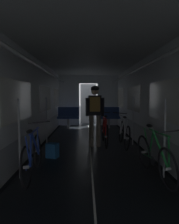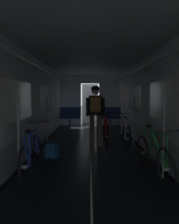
# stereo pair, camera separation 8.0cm
# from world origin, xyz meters

# --- Properties ---
(train_car_shell) EXTENTS (3.14, 12.34, 2.57)m
(train_car_shell) POSITION_xyz_m (-0.00, 3.60, 1.70)
(train_car_shell) COLOR black
(train_car_shell) RESTS_ON ground
(bench_seat_far_left) EXTENTS (0.98, 0.51, 0.95)m
(bench_seat_far_left) POSITION_xyz_m (-0.90, 8.07, 0.57)
(bench_seat_far_left) COLOR gray
(bench_seat_far_left) RESTS_ON ground
(bench_seat_far_right) EXTENTS (0.98, 0.51, 0.95)m
(bench_seat_far_right) POSITION_xyz_m (0.90, 8.07, 0.57)
(bench_seat_far_right) COLOR gray
(bench_seat_far_right) RESTS_ON ground
(bicycle_blue) EXTENTS (0.44, 1.69, 0.95)m
(bicycle_blue) POSITION_xyz_m (-1.07, 2.18, 0.38)
(bicycle_blue) COLOR black
(bicycle_blue) RESTS_ON ground
(bicycle_green) EXTENTS (0.46, 1.69, 0.95)m
(bicycle_green) POSITION_xyz_m (1.09, 2.08, 0.38)
(bicycle_green) COLOR black
(bicycle_green) RESTS_ON ground
(bicycle_white) EXTENTS (0.44, 1.69, 0.95)m
(bicycle_white) POSITION_xyz_m (0.97, 4.49, 0.38)
(bicycle_white) COLOR black
(bicycle_white) RESTS_ON ground
(person_cyclist_aisle) EXTENTS (0.54, 0.40, 1.73)m
(person_cyclist_aisle) POSITION_xyz_m (0.14, 4.45, 1.07)
(person_cyclist_aisle) COLOR brown
(person_cyclist_aisle) RESTS_ON ground
(bicycle_red_in_aisle) EXTENTS (0.44, 1.69, 0.94)m
(bicycle_red_in_aisle) POSITION_xyz_m (0.45, 4.72, 0.38)
(bicycle_red_in_aisle) COLOR black
(bicycle_red_in_aisle) RESTS_ON ground
(backpack_on_floor) EXTENTS (0.31, 0.28, 0.34)m
(backpack_on_floor) POSITION_xyz_m (-0.90, 3.38, 0.17)
(backpack_on_floor) COLOR #1E5693
(backpack_on_floor) RESTS_ON ground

